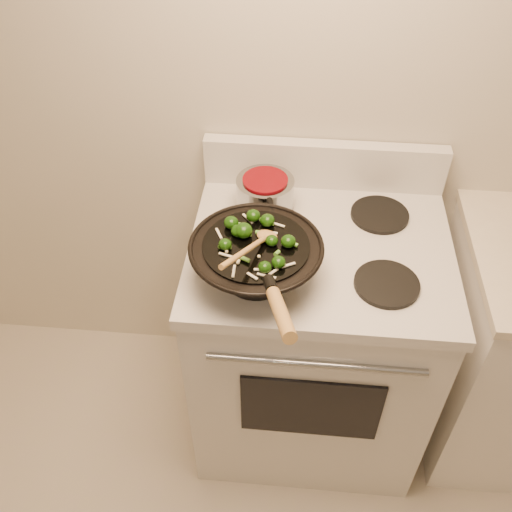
{
  "coord_description": "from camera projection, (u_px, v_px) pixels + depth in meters",
  "views": [
    {
      "loc": [
        -0.16,
        -0.09,
        2.06
      ],
      "look_at": [
        -0.26,
        1.0,
        1.02
      ],
      "focal_mm": 40.0,
      "sensor_mm": 36.0,
      "label": 1
    }
  ],
  "objects": [
    {
      "name": "wooden_spoon",
      "position": [
        255.0,
        244.0,
        1.45
      ],
      "size": [
        0.13,
        0.25,
        0.1
      ],
      "color": "#AA7F42",
      "rests_on": "wok"
    },
    {
      "name": "saucepan",
      "position": [
        265.0,
        193.0,
        1.76
      ],
      "size": [
        0.18,
        0.29,
        0.11
      ],
      "color": "#95989D",
      "rests_on": "stove"
    },
    {
      "name": "stirfry",
      "position": [
        255.0,
        235.0,
        1.51
      ],
      "size": [
        0.22,
        0.25,
        0.04
      ],
      "color": "#133608",
      "rests_on": "wok"
    },
    {
      "name": "stove",
      "position": [
        311.0,
        339.0,
        2.0
      ],
      "size": [
        0.78,
        0.67,
        1.08
      ],
      "color": "silver",
      "rests_on": "ground"
    },
    {
      "name": "wok",
      "position": [
        256.0,
        259.0,
        1.54
      ],
      "size": [
        0.36,
        0.59,
        0.25
      ],
      "color": "black",
      "rests_on": "stove"
    }
  ]
}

